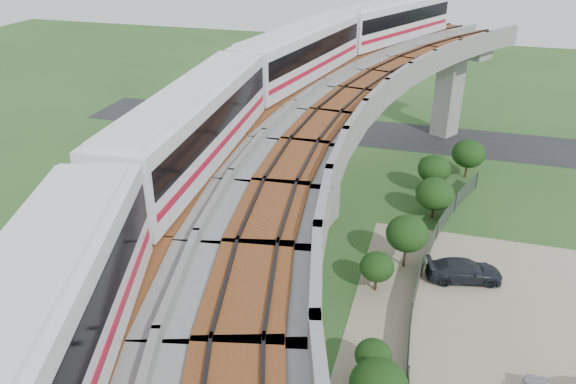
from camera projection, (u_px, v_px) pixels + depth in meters
The scene contains 13 objects.
ground at pixel (268, 299), 33.91m from camera, with size 160.00×160.00×0.00m, color #285120.
dirt_lot at pixel (516, 368), 28.72m from camera, with size 18.00×26.00×0.04m, color gray.
asphalt_road at pixel (354, 131), 59.68m from camera, with size 60.00×8.00×0.03m, color #232326.
viaduct at pixel (336, 170), 28.91m from camera, with size 19.58×73.98×11.40m.
metro_train at pixel (288, 88), 30.75m from camera, with size 11.96×61.26×3.64m.
fence at pixel (435, 318), 31.16m from camera, with size 3.87×38.73×1.50m.
tree_0 at pixel (469, 154), 48.44m from camera, with size 2.86×2.86×3.46m.
tree_1 at pixel (434, 169), 45.60m from camera, with size 2.66×2.66×3.35m.
tree_2 at pixel (435, 194), 42.08m from camera, with size 2.89×2.89×3.23m.
tree_3 at pixel (407, 234), 35.88m from camera, with size 2.73×2.73×3.67m.
tree_4 at pixel (377, 267), 33.91m from camera, with size 2.10×2.10×2.63m.
tree_5 at pixel (373, 356), 27.27m from camera, with size 1.83×1.83×2.41m.
car_dark at pixel (464, 271), 35.31m from camera, with size 1.91×4.70×1.36m, color black.
Camera 1 is at (8.73, -26.03, 20.96)m, focal length 35.00 mm.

